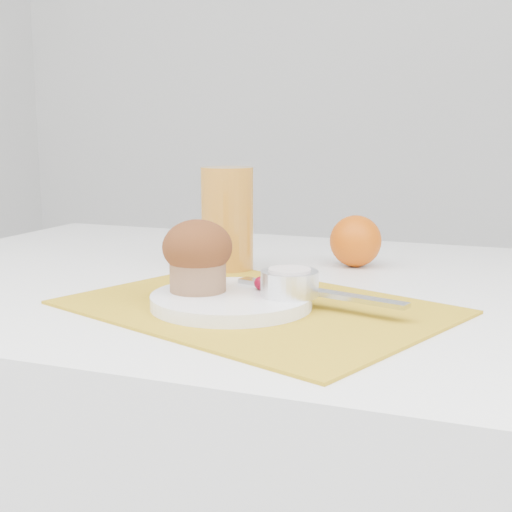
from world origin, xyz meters
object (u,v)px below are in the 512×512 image
at_px(plate, 231,300).
at_px(juice_glass, 227,219).
at_px(orange, 356,241).
at_px(muffin, 198,255).

bearing_deg(plate, juice_glass, 114.36).
distance_m(plate, orange, 0.32).
bearing_deg(orange, muffin, -111.10).
bearing_deg(muffin, plate, -1.51).
relative_size(plate, orange, 2.41).
xyz_separation_m(plate, juice_glass, (-0.09, 0.21, 0.06)).
relative_size(plate, muffin, 2.21).
bearing_deg(orange, plate, -103.68).
xyz_separation_m(orange, muffin, (-0.12, -0.31, 0.02)).
distance_m(orange, juice_glass, 0.20).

